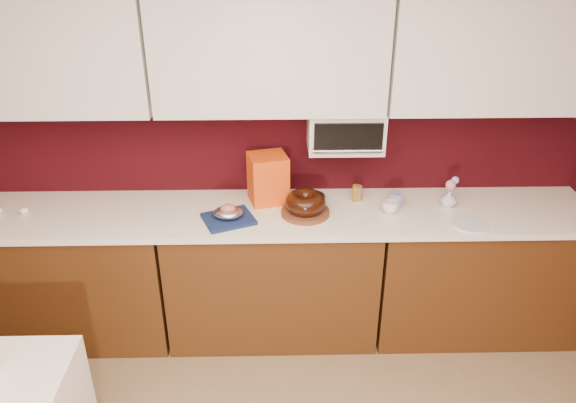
# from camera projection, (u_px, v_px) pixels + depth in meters

# --- Properties ---
(wall_back) EXTENTS (4.00, 0.02, 2.50)m
(wall_back) POSITION_uv_depth(u_px,v_px,m) (271.00, 140.00, 3.56)
(wall_back) COLOR #33060B
(wall_back) RESTS_ON floor
(base_cabinet_left) EXTENTS (1.31, 0.58, 0.86)m
(base_cabinet_left) POSITION_uv_depth(u_px,v_px,m) (67.00, 277.00, 3.64)
(base_cabinet_left) COLOR #4C290F
(base_cabinet_left) RESTS_ON floor
(base_cabinet_center) EXTENTS (1.31, 0.58, 0.86)m
(base_cabinet_center) POSITION_uv_depth(u_px,v_px,m) (273.00, 275.00, 3.67)
(base_cabinet_center) COLOR #4C290F
(base_cabinet_center) RESTS_ON floor
(base_cabinet_right) EXTENTS (1.31, 0.58, 0.86)m
(base_cabinet_right) POSITION_uv_depth(u_px,v_px,m) (475.00, 272.00, 3.69)
(base_cabinet_right) COLOR #4C290F
(base_cabinet_right) RESTS_ON floor
(countertop) EXTENTS (4.00, 0.62, 0.04)m
(countertop) POSITION_uv_depth(u_px,v_px,m) (272.00, 214.00, 3.46)
(countertop) COLOR white
(countertop) RESTS_ON base_cabinet_center
(upper_cabinet_left) EXTENTS (1.31, 0.33, 0.70)m
(upper_cabinet_left) POSITION_uv_depth(u_px,v_px,m) (30.00, 51.00, 3.11)
(upper_cabinet_left) COLOR white
(upper_cabinet_left) RESTS_ON wall_back
(upper_cabinet_center) EXTENTS (1.31, 0.33, 0.70)m
(upper_cabinet_center) POSITION_uv_depth(u_px,v_px,m) (270.00, 50.00, 3.14)
(upper_cabinet_center) COLOR white
(upper_cabinet_center) RESTS_ON wall_back
(upper_cabinet_right) EXTENTS (1.31, 0.33, 0.70)m
(upper_cabinet_right) POSITION_uv_depth(u_px,v_px,m) (505.00, 49.00, 3.17)
(upper_cabinet_right) COLOR white
(upper_cabinet_right) RESTS_ON wall_back
(toaster_oven) EXTENTS (0.45, 0.30, 0.25)m
(toaster_oven) POSITION_uv_depth(u_px,v_px,m) (345.00, 129.00, 3.39)
(toaster_oven) COLOR white
(toaster_oven) RESTS_ON upper_cabinet_center
(toaster_oven_door) EXTENTS (0.40, 0.02, 0.18)m
(toaster_oven_door) POSITION_uv_depth(u_px,v_px,m) (348.00, 138.00, 3.24)
(toaster_oven_door) COLOR black
(toaster_oven_door) RESTS_ON toaster_oven
(toaster_oven_handle) EXTENTS (0.42, 0.02, 0.02)m
(toaster_oven_handle) POSITION_uv_depth(u_px,v_px,m) (348.00, 151.00, 3.26)
(toaster_oven_handle) COLOR silver
(toaster_oven_handle) RESTS_ON toaster_oven
(cake_base) EXTENTS (0.35, 0.35, 0.03)m
(cake_base) POSITION_uv_depth(u_px,v_px,m) (305.00, 212.00, 3.41)
(cake_base) COLOR brown
(cake_base) RESTS_ON countertop
(bundt_cake) EXTENTS (0.31, 0.31, 0.10)m
(bundt_cake) POSITION_uv_depth(u_px,v_px,m) (305.00, 202.00, 3.38)
(bundt_cake) COLOR black
(bundt_cake) RESTS_ON cake_base
(navy_towel) EXTENTS (0.35, 0.33, 0.02)m
(navy_towel) POSITION_uv_depth(u_px,v_px,m) (229.00, 219.00, 3.34)
(navy_towel) COLOR navy
(navy_towel) RESTS_ON countertop
(foil_ham_nest) EXTENTS (0.18, 0.15, 0.06)m
(foil_ham_nest) POSITION_uv_depth(u_px,v_px,m) (228.00, 212.00, 3.32)
(foil_ham_nest) COLOR silver
(foil_ham_nest) RESTS_ON navy_towel
(roasted_ham) EXTENTS (0.11, 0.09, 0.06)m
(roasted_ham) POSITION_uv_depth(u_px,v_px,m) (228.00, 209.00, 3.31)
(roasted_ham) COLOR #C5765A
(roasted_ham) RESTS_ON foil_ham_nest
(pandoro_box) EXTENTS (0.27, 0.26, 0.31)m
(pandoro_box) POSITION_uv_depth(u_px,v_px,m) (268.00, 178.00, 3.51)
(pandoro_box) COLOR red
(pandoro_box) RESTS_ON countertop
(dark_pan) EXTENTS (0.21, 0.21, 0.03)m
(dark_pan) POSITION_uv_depth(u_px,v_px,m) (310.00, 198.00, 3.57)
(dark_pan) COLOR black
(dark_pan) RESTS_ON countertop
(coffee_mug) EXTENTS (0.10, 0.10, 0.09)m
(coffee_mug) POSITION_uv_depth(u_px,v_px,m) (390.00, 206.00, 3.41)
(coffee_mug) COLOR white
(coffee_mug) RESTS_ON countertop
(blue_jar) EXTENTS (0.11, 0.11, 0.10)m
(blue_jar) POSITION_uv_depth(u_px,v_px,m) (395.00, 200.00, 3.48)
(blue_jar) COLOR #1B2596
(blue_jar) RESTS_ON countertop
(flower_vase) EXTENTS (0.10, 0.10, 0.12)m
(flower_vase) POSITION_uv_depth(u_px,v_px,m) (449.00, 198.00, 3.48)
(flower_vase) COLOR silver
(flower_vase) RESTS_ON countertop
(flower_pink) EXTENTS (0.06, 0.06, 0.06)m
(flower_pink) POSITION_uv_depth(u_px,v_px,m) (451.00, 185.00, 3.44)
(flower_pink) COLOR pink
(flower_pink) RESTS_ON flower_vase
(flower_blue) EXTENTS (0.05, 0.05, 0.05)m
(flower_blue) POSITION_uv_depth(u_px,v_px,m) (455.00, 180.00, 3.45)
(flower_blue) COLOR #92A7EA
(flower_blue) RESTS_ON flower_vase
(china_plate) EXTENTS (0.26, 0.26, 0.01)m
(china_plate) POSITION_uv_depth(u_px,v_px,m) (470.00, 224.00, 3.30)
(china_plate) COLOR white
(china_plate) RESTS_ON countertop
(amber_bottle) EXTENTS (0.04, 0.04, 0.11)m
(amber_bottle) POSITION_uv_depth(u_px,v_px,m) (355.00, 193.00, 3.55)
(amber_bottle) COLOR olive
(amber_bottle) RESTS_ON countertop
(paper_cup) EXTENTS (0.08, 0.08, 0.09)m
(paper_cup) POSITION_uv_depth(u_px,v_px,m) (357.00, 193.00, 3.57)
(paper_cup) COLOR #935F42
(paper_cup) RESTS_ON countertop
(egg_right) EXTENTS (0.07, 0.06, 0.04)m
(egg_right) POSITION_uv_depth(u_px,v_px,m) (24.00, 211.00, 3.41)
(egg_right) COLOR white
(egg_right) RESTS_ON countertop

